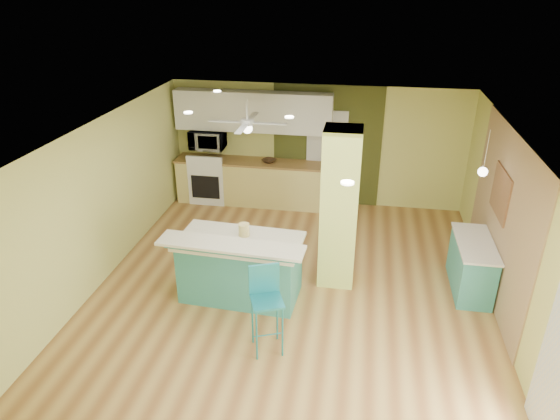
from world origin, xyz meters
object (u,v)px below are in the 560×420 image
object	(u,v)px
fruit_bowl	(269,161)
canister	(244,230)
peninsula	(240,267)
bar_stool	(266,295)
side_counter	(471,265)

from	to	relation	value
fruit_bowl	canister	size ratio (longest dim) A/B	1.48
peninsula	bar_stool	bearing A→B (deg)	-56.87
side_counter	fruit_bowl	size ratio (longest dim) A/B	4.60
side_counter	canister	distance (m)	3.52
peninsula	fruit_bowl	world-z (taller)	peninsula
canister	peninsula	bearing A→B (deg)	-103.15
bar_stool	canister	distance (m)	1.36
peninsula	side_counter	world-z (taller)	peninsula
peninsula	canister	bearing A→B (deg)	80.10
peninsula	side_counter	bearing A→B (deg)	16.19
fruit_bowl	peninsula	bearing A→B (deg)	-86.42
bar_stool	side_counter	size ratio (longest dim) A/B	0.93
canister	fruit_bowl	bearing A→B (deg)	94.42
bar_stool	canister	size ratio (longest dim) A/B	6.31
bar_stool	fruit_bowl	bearing A→B (deg)	78.59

